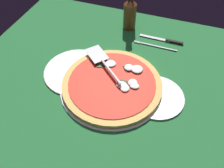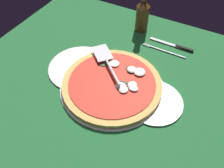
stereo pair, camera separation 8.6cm
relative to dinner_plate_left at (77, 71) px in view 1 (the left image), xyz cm
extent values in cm
cube|color=#1F5C2D|center=(13.44, -6.90, -1.00)|extent=(113.88, 113.88, 0.80)
cube|color=white|center=(-40.15, 13.19, -0.55)|extent=(6.70, 6.70, 0.10)
cube|color=white|center=(-40.15, 26.59, -0.55)|extent=(6.70, 6.70, 0.10)
cube|color=white|center=(-40.15, 39.99, -0.55)|extent=(6.70, 6.70, 0.10)
cube|color=white|center=(-33.46, 6.49, -0.55)|extent=(6.70, 6.70, 0.10)
cube|color=white|center=(-33.46, 19.89, -0.55)|extent=(6.70, 6.70, 0.10)
cube|color=white|center=(-33.46, 33.29, -0.55)|extent=(6.70, 6.70, 0.10)
cube|color=white|center=(-33.46, 46.69, -0.55)|extent=(6.70, 6.70, 0.10)
cube|color=white|center=(-26.76, -13.60, -0.55)|extent=(6.70, 6.70, 0.10)
cube|color=white|center=(-26.76, -0.21, -0.55)|extent=(6.70, 6.70, 0.10)
cube|color=white|center=(-26.76, 13.19, -0.55)|extent=(6.70, 6.70, 0.10)
cube|color=white|center=(-26.76, 26.59, -0.55)|extent=(6.70, 6.70, 0.10)
cube|color=white|center=(-26.76, 39.99, -0.55)|extent=(6.70, 6.70, 0.10)
cube|color=white|center=(-20.06, -20.30, -0.55)|extent=(6.70, 6.70, 0.10)
cube|color=white|center=(-20.06, -6.90, -0.55)|extent=(6.70, 6.70, 0.10)
cube|color=white|center=(-20.06, 6.49, -0.55)|extent=(6.70, 6.70, 0.10)
cube|color=white|center=(-20.06, 19.89, -0.55)|extent=(6.70, 6.70, 0.10)
cube|color=silver|center=(-20.06, 33.29, -0.55)|extent=(6.70, 6.70, 0.10)
cube|color=white|center=(-20.06, 46.69, -0.55)|extent=(6.70, 6.70, 0.10)
cube|color=white|center=(-13.36, -27.00, -0.55)|extent=(6.70, 6.70, 0.10)
cube|color=white|center=(-13.36, -13.60, -0.55)|extent=(6.70, 6.70, 0.10)
cube|color=white|center=(-13.36, -0.21, -0.55)|extent=(6.70, 6.70, 0.10)
cube|color=white|center=(-13.36, 13.19, -0.55)|extent=(6.70, 6.70, 0.10)
cube|color=silver|center=(-13.36, 26.59, -0.55)|extent=(6.70, 6.70, 0.10)
cube|color=white|center=(-13.36, 39.99, -0.55)|extent=(6.70, 6.70, 0.10)
cube|color=white|center=(-6.66, -33.70, -0.55)|extent=(6.70, 6.70, 0.10)
cube|color=white|center=(-6.66, -20.30, -0.55)|extent=(6.70, 6.70, 0.10)
cube|color=white|center=(-6.66, -6.90, -0.55)|extent=(6.70, 6.70, 0.10)
cube|color=white|center=(-6.66, 6.49, -0.55)|extent=(6.70, 6.70, 0.10)
cube|color=white|center=(-6.66, 19.89, -0.55)|extent=(6.70, 6.70, 0.10)
cube|color=white|center=(-6.66, 33.29, -0.55)|extent=(6.70, 6.70, 0.10)
cube|color=white|center=(-6.66, 46.69, -0.55)|extent=(6.70, 6.70, 0.10)
cube|color=white|center=(0.04, -40.40, -0.55)|extent=(6.70, 6.70, 0.10)
cube|color=white|center=(0.04, -27.00, -0.55)|extent=(6.70, 6.70, 0.10)
cube|color=white|center=(0.04, -13.60, -0.55)|extent=(6.70, 6.70, 0.10)
cube|color=white|center=(0.04, -0.21, -0.55)|extent=(6.70, 6.70, 0.10)
cube|color=white|center=(0.04, 13.19, -0.55)|extent=(6.70, 6.70, 0.10)
cube|color=white|center=(0.04, 26.59, -0.55)|extent=(6.70, 6.70, 0.10)
cube|color=white|center=(0.04, 39.99, -0.55)|extent=(6.70, 6.70, 0.10)
cube|color=white|center=(6.74, -33.70, -0.55)|extent=(6.70, 6.70, 0.10)
cube|color=silver|center=(6.74, -20.30, -0.55)|extent=(6.70, 6.70, 0.10)
cube|color=white|center=(6.74, -6.90, -0.55)|extent=(6.70, 6.70, 0.10)
cube|color=white|center=(6.74, 6.49, -0.55)|extent=(6.70, 6.70, 0.10)
cube|color=silver|center=(6.74, 19.89, -0.55)|extent=(6.70, 6.70, 0.10)
cube|color=white|center=(6.74, 33.29, -0.55)|extent=(6.70, 6.70, 0.10)
cube|color=white|center=(6.74, 46.69, -0.55)|extent=(6.70, 6.70, 0.10)
cube|color=white|center=(13.44, -27.00, -0.55)|extent=(6.70, 6.70, 0.10)
cube|color=white|center=(13.44, -13.60, -0.55)|extent=(6.70, 6.70, 0.10)
cube|color=white|center=(13.44, -0.21, -0.55)|extent=(6.70, 6.70, 0.10)
cube|color=white|center=(13.44, 13.19, -0.55)|extent=(6.70, 6.70, 0.10)
cube|color=white|center=(13.44, 26.59, -0.55)|extent=(6.70, 6.70, 0.10)
cube|color=silver|center=(13.44, 39.99, -0.55)|extent=(6.70, 6.70, 0.10)
cube|color=silver|center=(20.13, -33.70, -0.55)|extent=(6.70, 6.70, 0.10)
cube|color=white|center=(20.13, -20.30, -0.55)|extent=(6.70, 6.70, 0.10)
cube|color=white|center=(20.13, -6.90, -0.55)|extent=(6.70, 6.70, 0.10)
cube|color=white|center=(20.13, 6.49, -0.55)|extent=(6.70, 6.70, 0.10)
cube|color=white|center=(20.13, 19.89, -0.55)|extent=(6.70, 6.70, 0.10)
cube|color=white|center=(20.13, 33.29, -0.55)|extent=(6.70, 6.70, 0.10)
cube|color=white|center=(20.13, 46.69, -0.55)|extent=(6.70, 6.70, 0.10)
cube|color=white|center=(26.83, -27.00, -0.55)|extent=(6.70, 6.70, 0.10)
cube|color=white|center=(26.83, -13.60, -0.55)|extent=(6.70, 6.70, 0.10)
cube|color=white|center=(26.83, -0.21, -0.55)|extent=(6.70, 6.70, 0.10)
cube|color=white|center=(26.83, 13.19, -0.55)|extent=(6.70, 6.70, 0.10)
cube|color=white|center=(26.83, 26.59, -0.55)|extent=(6.70, 6.70, 0.10)
cube|color=white|center=(26.83, 39.99, -0.55)|extent=(6.70, 6.70, 0.10)
cube|color=white|center=(33.53, -20.30, -0.55)|extent=(6.70, 6.70, 0.10)
cube|color=white|center=(33.53, -6.90, -0.55)|extent=(6.70, 6.70, 0.10)
cube|color=white|center=(33.53, 6.49, -0.55)|extent=(6.70, 6.70, 0.10)
cube|color=white|center=(33.53, 19.89, -0.55)|extent=(6.70, 6.70, 0.10)
cube|color=white|center=(33.53, 33.29, -0.55)|extent=(6.70, 6.70, 0.10)
cube|color=white|center=(33.53, 46.69, -0.55)|extent=(6.70, 6.70, 0.10)
cube|color=white|center=(40.23, -27.00, -0.55)|extent=(6.70, 6.70, 0.10)
cube|color=silver|center=(40.23, -13.60, -0.55)|extent=(6.70, 6.70, 0.10)
cube|color=white|center=(40.23, -0.21, -0.55)|extent=(6.70, 6.70, 0.10)
cube|color=white|center=(40.23, 13.19, -0.55)|extent=(6.70, 6.70, 0.10)
cube|color=silver|center=(40.23, 26.59, -0.55)|extent=(6.70, 6.70, 0.10)
cube|color=white|center=(40.23, 39.99, -0.55)|extent=(6.70, 6.70, 0.10)
cube|color=white|center=(46.93, -20.30, -0.55)|extent=(6.70, 6.70, 0.10)
cube|color=white|center=(46.93, -6.90, -0.55)|extent=(6.70, 6.70, 0.10)
cube|color=white|center=(46.93, 6.49, -0.55)|extent=(6.70, 6.70, 0.10)
cube|color=white|center=(46.93, 19.89, -0.55)|extent=(6.70, 6.70, 0.10)
cube|color=white|center=(46.93, 33.29, -0.55)|extent=(6.70, 6.70, 0.10)
cube|color=white|center=(46.93, 46.69, -0.55)|extent=(6.70, 6.70, 0.10)
cube|color=white|center=(53.63, -13.60, -0.55)|extent=(6.70, 6.70, 0.10)
cube|color=silver|center=(53.63, -0.21, -0.55)|extent=(6.70, 6.70, 0.10)
cube|color=silver|center=(53.63, 13.19, -0.55)|extent=(6.70, 6.70, 0.10)
cube|color=white|center=(53.63, 26.59, -0.55)|extent=(6.70, 6.70, 0.10)
cube|color=white|center=(53.63, 39.99, -0.55)|extent=(6.70, 6.70, 0.10)
cylinder|color=silver|center=(16.02, -2.76, -0.07)|extent=(38.89, 38.89, 0.87)
cylinder|color=white|center=(0.00, 0.00, 0.00)|extent=(25.73, 25.73, 1.00)
cylinder|color=white|center=(32.85, -2.14, 0.00)|extent=(20.16, 20.16, 1.00)
cylinder|color=tan|center=(16.02, -2.76, 1.25)|extent=(37.25, 37.25, 1.75)
cylinder|color=red|center=(16.02, -2.76, 2.27)|extent=(32.46, 32.46, 0.30)
ellipsoid|color=white|center=(24.38, -2.07, 2.87)|extent=(3.61, 2.92, 0.89)
ellipsoid|color=silver|center=(19.87, -3.15, 2.84)|extent=(4.23, 3.38, 0.83)
ellipsoid|color=white|center=(23.06, 6.35, 2.98)|extent=(4.51, 4.53, 1.11)
ellipsoid|color=white|center=(23.40, -0.92, 2.94)|extent=(3.43, 3.75, 1.04)
ellipsoid|color=white|center=(12.29, 6.07, 2.85)|extent=(4.25, 3.91, 0.86)
ellipsoid|color=silver|center=(21.52, -4.29, 2.85)|extent=(3.26, 3.47, 0.85)
ellipsoid|color=silver|center=(19.85, 6.15, 2.98)|extent=(3.68, 3.63, 1.12)
cube|color=#1E361E|center=(20.12, -1.04, 2.57)|extent=(2.92, 1.26, 0.30)
cube|color=#2A4525|center=(8.60, 3.27, 2.57)|extent=(2.20, 1.40, 0.30)
cube|color=#25512F|center=(9.42, 4.72, 2.57)|extent=(3.32, 2.01, 0.30)
cube|color=#133618|center=(18.78, 5.63, 2.57)|extent=(3.22, 3.39, 0.30)
cube|color=silver|center=(5.41, 8.51, 3.70)|extent=(11.50, 11.21, 0.30)
cylinder|color=silver|center=(14.38, 0.65, 4.05)|extent=(11.35, 10.12, 1.00)
cube|color=white|center=(27.78, 28.56, -0.20)|extent=(17.44, 12.35, 0.60)
cube|color=silver|center=(27.76, 25.81, 0.23)|extent=(16.42, 0.73, 0.25)
cube|color=silver|center=(18.05, 26.32, 0.23)|extent=(3.00, 0.24, 0.25)
cube|color=silver|center=(18.05, 25.88, 0.23)|extent=(3.00, 0.24, 0.25)
cube|color=silver|center=(18.05, 25.44, 0.23)|extent=(3.00, 0.24, 0.25)
cube|color=black|center=(33.81, 31.26, 0.50)|extent=(8.02, 1.26, 0.80)
cube|color=silver|center=(24.80, 31.33, 0.23)|extent=(14.03, 1.51, 0.25)
cylinder|color=#573217|center=(11.14, 35.80, 5.76)|extent=(5.99, 5.99, 12.52)
cone|color=#573217|center=(11.14, 35.80, 13.41)|extent=(5.99, 5.99, 2.78)
camera|label=1|loc=(34.99, -56.45, 66.24)|focal=37.15mm
camera|label=2|loc=(42.88, -52.97, 66.24)|focal=37.15mm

